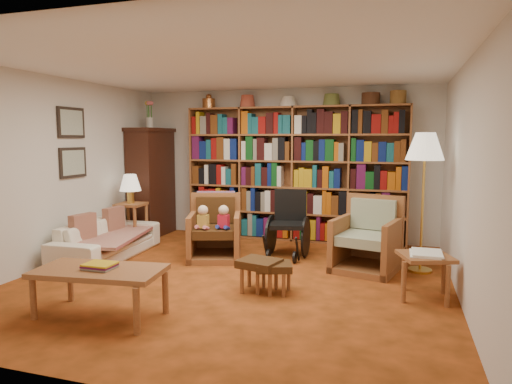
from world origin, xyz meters
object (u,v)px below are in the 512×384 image
at_px(armchair_sage, 367,241).
at_px(armchair_leather, 217,231).
at_px(side_table_lamp, 131,215).
at_px(footstool_a, 259,265).
at_px(sofa, 108,239).
at_px(coffee_table, 100,274).
at_px(side_table_papers, 425,261).
at_px(floor_lamp, 425,152).
at_px(footstool_b, 273,269).
at_px(wheelchair, 288,226).

bearing_deg(armchair_sage, armchair_leather, -178.72).
relative_size(side_table_lamp, armchair_sage, 0.71).
bearing_deg(footstool_a, sofa, 163.54).
bearing_deg(armchair_leather, coffee_table, -95.41).
bearing_deg(side_table_papers, sofa, 174.40).
bearing_deg(side_table_papers, armchair_sage, 124.79).
bearing_deg(side_table_papers, footstool_a, -169.57).
xyz_separation_m(sofa, armchair_leather, (1.47, 0.50, 0.11)).
relative_size(floor_lamp, footstool_b, 3.72).
relative_size(armchair_sage, coffee_table, 0.76).
height_order(armchair_leather, floor_lamp, floor_lamp).
xyz_separation_m(sofa, floor_lamp, (4.20, 0.62, 1.25)).
bearing_deg(side_table_lamp, footstool_b, -28.56).
height_order(sofa, armchair_leather, armchair_leather).
height_order(footstool_b, coffee_table, coffee_table).
bearing_deg(sofa, footstool_b, -108.27).
bearing_deg(side_table_lamp, coffee_table, -62.95).
bearing_deg(footstool_a, wheelchair, 92.15).
height_order(sofa, armchair_sage, armchair_sage).
bearing_deg(wheelchair, side_table_papers, -35.76).
bearing_deg(side_table_papers, wheelchair, 144.24).
bearing_deg(sofa, armchair_sage, -84.20).
relative_size(armchair_leather, floor_lamp, 0.54).
xyz_separation_m(sofa, armchair_sage, (3.53, 0.55, 0.09)).
bearing_deg(coffee_table, footstool_b, 39.51).
distance_m(sofa, floor_lamp, 4.42).
height_order(sofa, coffee_table, sofa).
relative_size(wheelchair, coffee_table, 0.76).
height_order(sofa, footstool_a, sofa).
distance_m(sofa, wheelchair, 2.57).
xyz_separation_m(side_table_papers, footstool_b, (-1.57, -0.31, -0.13)).
relative_size(armchair_leather, coffee_table, 0.76).
height_order(wheelchair, side_table_papers, wheelchair).
bearing_deg(wheelchair, armchair_leather, -158.20).
height_order(sofa, side_table_papers, sofa).
relative_size(sofa, side_table_lamp, 2.71).
relative_size(armchair_sage, floor_lamp, 0.54).
xyz_separation_m(wheelchair, footstool_b, (0.22, -1.60, -0.16)).
distance_m(sofa, side_table_papers, 4.22).
distance_m(wheelchair, floor_lamp, 2.11).
height_order(armchair_leather, armchair_sage, armchair_sage).
xyz_separation_m(side_table_lamp, side_table_papers, (4.30, -1.18, -0.09)).
bearing_deg(armchair_leather, armchair_sage, 1.28).
bearing_deg(coffee_table, armchair_sage, 46.42).
xyz_separation_m(armchair_leather, coffee_table, (-0.22, -2.36, 0.04)).
bearing_deg(coffee_table, wheelchair, 66.92).
bearing_deg(wheelchair, side_table_lamp, -177.49).
height_order(sofa, wheelchair, wheelchair).
height_order(sofa, side_table_lamp, side_table_lamp).
xyz_separation_m(sofa, footstool_b, (2.63, -0.72, 0.00)).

